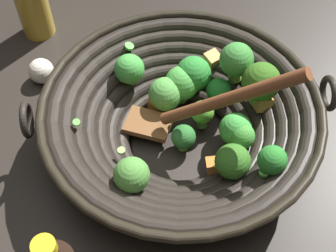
{
  "coord_description": "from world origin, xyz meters",
  "views": [
    {
      "loc": [
        -0.0,
        0.42,
        0.62
      ],
      "look_at": [
        0.02,
        -0.01,
        0.03
      ],
      "focal_mm": 49.72,
      "sensor_mm": 36.0,
      "label": 1
    }
  ],
  "objects": [
    {
      "name": "garlic_bulb",
      "position": [
        0.25,
        -0.13,
        0.02
      ],
      "size": [
        0.04,
        0.04,
        0.04
      ],
      "primitive_type": "sphere",
      "color": "silver",
      "rests_on": "ground"
    },
    {
      "name": "ground_plane",
      "position": [
        0.0,
        0.0,
        0.0
      ],
      "size": [
        4.0,
        4.0,
        0.0
      ],
      "primitive_type": "plane",
      "color": "#28231E"
    },
    {
      "name": "wok",
      "position": [
        -0.0,
        -0.0,
        0.07
      ],
      "size": [
        0.45,
        0.42,
        0.22
      ],
      "color": "black",
      "rests_on": "ground"
    }
  ]
}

